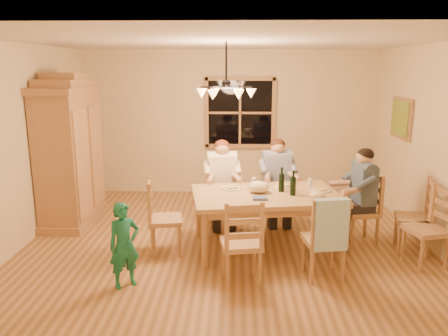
{
  "coord_description": "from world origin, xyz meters",
  "views": [
    {
      "loc": [
        0.14,
        -5.7,
        2.38
      ],
      "look_at": [
        -0.03,
        0.1,
        1.04
      ],
      "focal_mm": 35.0,
      "sensor_mm": 36.0,
      "label": 1
    }
  ],
  "objects_px": {
    "chair_near_left": "(241,256)",
    "chair_spare_back": "(412,229)",
    "chandelier": "(226,91)",
    "adult_woman": "(222,172)",
    "adult_plaid_man": "(277,171)",
    "adult_slate_man": "(362,184)",
    "chair_end_left": "(166,231)",
    "chair_far_left": "(222,207)",
    "chair_near_right": "(323,252)",
    "dining_table": "(266,200)",
    "chair_far_right": "(276,205)",
    "wine_bottle_a": "(282,180)",
    "child": "(124,245)",
    "armoire": "(70,155)",
    "wine_bottle_b": "(293,183)",
    "chair_spare_front": "(425,242)",
    "chair_end_right": "(360,222)"
  },
  "relations": [
    {
      "from": "wine_bottle_b",
      "to": "chair_spare_back",
      "type": "distance_m",
      "value": 1.7
    },
    {
      "from": "chandelier",
      "to": "adult_plaid_man",
      "type": "distance_m",
      "value": 1.65
    },
    {
      "from": "armoire",
      "to": "chandelier",
      "type": "bearing_deg",
      "value": -18.49
    },
    {
      "from": "adult_woman",
      "to": "adult_slate_man",
      "type": "height_order",
      "value": "same"
    },
    {
      "from": "chandelier",
      "to": "wine_bottle_a",
      "type": "xyz_separation_m",
      "value": [
        0.74,
        -0.08,
        -1.15
      ]
    },
    {
      "from": "armoire",
      "to": "chair_spare_back",
      "type": "distance_m",
      "value": 5.04
    },
    {
      "from": "chair_far_right",
      "to": "chair_spare_front",
      "type": "bearing_deg",
      "value": 131.01
    },
    {
      "from": "chair_near_left",
      "to": "adult_woman",
      "type": "height_order",
      "value": "adult_woman"
    },
    {
      "from": "wine_bottle_a",
      "to": "child",
      "type": "height_order",
      "value": "wine_bottle_a"
    },
    {
      "from": "adult_plaid_man",
      "to": "chair_near_left",
      "type": "bearing_deg",
      "value": 64.8
    },
    {
      "from": "dining_table",
      "to": "chair_near_right",
      "type": "relative_size",
      "value": 2.08
    },
    {
      "from": "armoire",
      "to": "adult_plaid_man",
      "type": "bearing_deg",
      "value": -0.57
    },
    {
      "from": "chandelier",
      "to": "adult_woman",
      "type": "bearing_deg",
      "value": 96.86
    },
    {
      "from": "adult_slate_man",
      "to": "chair_far_right",
      "type": "bearing_deg",
      "value": 46.64
    },
    {
      "from": "chair_end_right",
      "to": "child",
      "type": "distance_m",
      "value": 3.21
    },
    {
      "from": "adult_woman",
      "to": "child",
      "type": "height_order",
      "value": "adult_woman"
    },
    {
      "from": "adult_woman",
      "to": "child",
      "type": "distance_m",
      "value": 2.2
    },
    {
      "from": "dining_table",
      "to": "wine_bottle_b",
      "type": "relative_size",
      "value": 6.25
    },
    {
      "from": "adult_slate_man",
      "to": "chair_end_left",
      "type": "bearing_deg",
      "value": 90.0
    },
    {
      "from": "chair_far_left",
      "to": "chair_far_right",
      "type": "height_order",
      "value": "same"
    },
    {
      "from": "adult_slate_man",
      "to": "chair_spare_back",
      "type": "height_order",
      "value": "adult_slate_man"
    },
    {
      "from": "chandelier",
      "to": "child",
      "type": "xyz_separation_m",
      "value": [
        -1.08,
        -1.28,
        -1.6
      ]
    },
    {
      "from": "chair_far_left",
      "to": "chair_end_right",
      "type": "xyz_separation_m",
      "value": [
        1.92,
        -0.61,
        0.0
      ]
    },
    {
      "from": "adult_slate_man",
      "to": "child",
      "type": "bearing_deg",
      "value": 105.33
    },
    {
      "from": "chair_far_right",
      "to": "adult_plaid_man",
      "type": "height_order",
      "value": "adult_plaid_man"
    },
    {
      "from": "chair_near_right",
      "to": "chair_far_right",
      "type": "bearing_deg",
      "value": 93.37
    },
    {
      "from": "chair_end_left",
      "to": "wine_bottle_a",
      "type": "distance_m",
      "value": 1.67
    },
    {
      "from": "adult_slate_man",
      "to": "chair_spare_front",
      "type": "relative_size",
      "value": 0.88
    },
    {
      "from": "chair_end_right",
      "to": "chair_spare_front",
      "type": "distance_m",
      "value": 0.92
    },
    {
      "from": "adult_slate_man",
      "to": "chair_end_right",
      "type": "bearing_deg",
      "value": -97.02
    },
    {
      "from": "dining_table",
      "to": "chair_far_right",
      "type": "relative_size",
      "value": 2.08
    },
    {
      "from": "chair_spare_front",
      "to": "chair_spare_back",
      "type": "xyz_separation_m",
      "value": [
        0.0,
        0.42,
        0.0
      ]
    },
    {
      "from": "chair_end_left",
      "to": "adult_slate_man",
      "type": "height_order",
      "value": "adult_slate_man"
    },
    {
      "from": "dining_table",
      "to": "armoire",
      "type": "bearing_deg",
      "value": 161.66
    },
    {
      "from": "dining_table",
      "to": "wine_bottle_b",
      "type": "bearing_deg",
      "value": -12.43
    },
    {
      "from": "chair_near_left",
      "to": "chair_spare_back",
      "type": "xyz_separation_m",
      "value": [
        2.25,
        0.9,
        0.0
      ]
    },
    {
      "from": "chair_near_right",
      "to": "chair_end_left",
      "type": "height_order",
      "value": "same"
    },
    {
      "from": "adult_slate_man",
      "to": "wine_bottle_b",
      "type": "xyz_separation_m",
      "value": [
        -0.97,
        -0.28,
        0.08
      ]
    },
    {
      "from": "chandelier",
      "to": "chair_far_left",
      "type": "xyz_separation_m",
      "value": [
        -0.08,
        0.65,
        -1.77
      ]
    },
    {
      "from": "chandelier",
      "to": "wine_bottle_a",
      "type": "relative_size",
      "value": 2.33
    },
    {
      "from": "chandelier",
      "to": "armoire",
      "type": "height_order",
      "value": "chandelier"
    },
    {
      "from": "chandelier",
      "to": "adult_plaid_man",
      "type": "xyz_separation_m",
      "value": [
        0.76,
        0.78,
        -1.24
      ]
    },
    {
      "from": "adult_plaid_man",
      "to": "child",
      "type": "bearing_deg",
      "value": 39.28
    },
    {
      "from": "chair_far_right",
      "to": "chair_near_left",
      "type": "xyz_separation_m",
      "value": [
        -0.56,
        -1.91,
        0.0
      ]
    },
    {
      "from": "chandelier",
      "to": "adult_woman",
      "type": "distance_m",
      "value": 1.4
    },
    {
      "from": "chair_far_left",
      "to": "chair_near_right",
      "type": "relative_size",
      "value": 1.0
    },
    {
      "from": "chair_near_right",
      "to": "adult_slate_man",
      "type": "relative_size",
      "value": 1.13
    },
    {
      "from": "chandelier",
      "to": "child",
      "type": "relative_size",
      "value": 0.8
    },
    {
      "from": "chandelier",
      "to": "chair_spare_front",
      "type": "relative_size",
      "value": 0.78
    },
    {
      "from": "chandelier",
      "to": "chair_near_right",
      "type": "xyz_separation_m",
      "value": [
        1.14,
        -0.99,
        -1.77
      ]
    }
  ]
}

